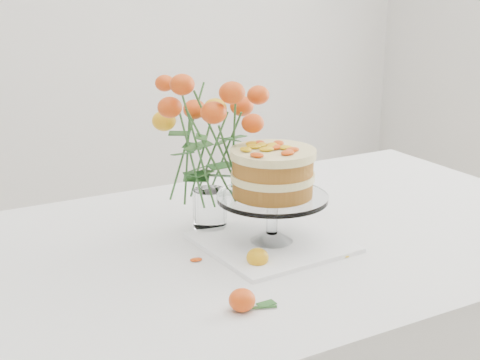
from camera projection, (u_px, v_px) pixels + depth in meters
name	position (u px, v px, depth m)	size (l,w,h in m)	color
table	(288.00, 263.00, 1.56)	(1.43, 0.93, 0.76)	tan
napkin	(272.00, 242.00, 1.46)	(0.29, 0.29, 0.01)	white
cake_stand	(273.00, 177.00, 1.41)	(0.24, 0.24, 0.21)	white
rose_vase	(209.00, 134.00, 1.48)	(0.31, 0.31, 0.39)	white
loose_rose_near	(258.00, 258.00, 1.34)	(0.08, 0.05, 0.04)	gold
loose_rose_far	(242.00, 300.00, 1.17)	(0.08, 0.05, 0.04)	red
stray_petal_a	(267.00, 255.00, 1.40)	(0.03, 0.02, 0.00)	gold
stray_petal_b	(317.00, 253.00, 1.41)	(0.03, 0.02, 0.00)	gold
stray_petal_c	(344.00, 255.00, 1.40)	(0.03, 0.02, 0.00)	gold
stray_petal_d	(196.00, 260.00, 1.37)	(0.03, 0.02, 0.00)	gold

